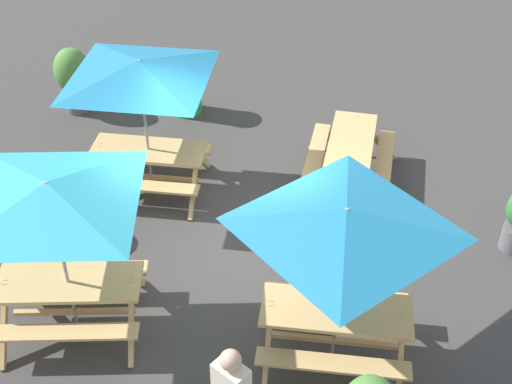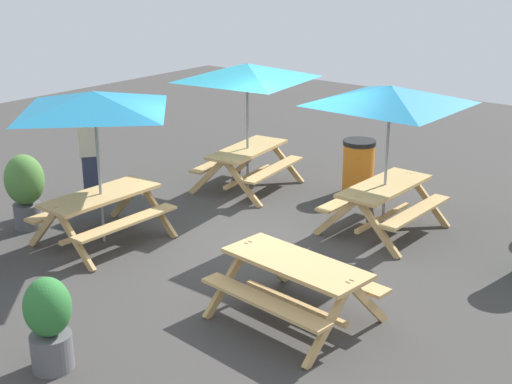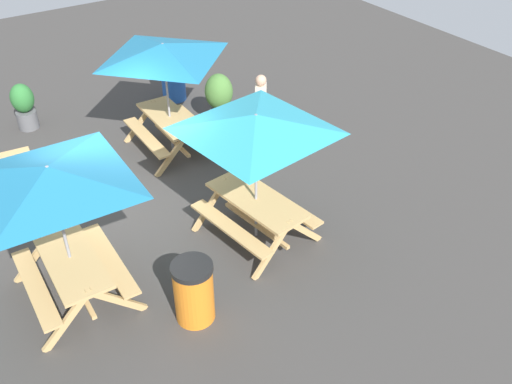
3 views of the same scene
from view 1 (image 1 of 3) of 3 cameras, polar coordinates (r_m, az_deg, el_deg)
ground_plane at (r=10.50m, az=-2.20°, el=-4.34°), size 24.00×24.00×0.00m
picnic_table_0 at (r=8.39m, az=-16.11°, el=-0.92°), size 2.80×2.80×2.34m
picnic_table_1 at (r=11.53m, az=7.54°, el=3.19°), size 1.68×1.92×0.81m
picnic_table_2 at (r=7.76m, az=7.10°, el=-3.13°), size 2.03×2.03×2.34m
picnic_table_3 at (r=10.65m, az=-9.22°, el=8.90°), size 2.83×2.83×2.34m
trash_bin_green at (r=13.40m, az=-5.64°, el=8.26°), size 0.59×0.59×0.98m
trash_bin_orange at (r=10.89m, az=-16.85°, el=-1.09°), size 0.59×0.59×0.98m
potted_plant_2 at (r=13.69m, az=-14.44°, el=8.99°), size 0.66×0.66×1.27m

